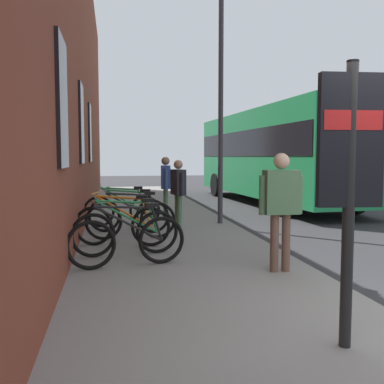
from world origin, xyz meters
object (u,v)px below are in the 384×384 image
(bicycle_leaning_wall, at_px, (122,225))
(pedestrian_near_bus, at_px, (166,181))
(bicycle_mid_rack, at_px, (131,219))
(bicycle_by_door, at_px, (122,210))
(pedestrian_by_facade, at_px, (178,187))
(street_lamp, at_px, (221,83))
(pedestrian_crossing_street, at_px, (281,200))
(city_bus, at_px, (274,152))
(transit_info_sign, at_px, (350,159))
(bicycle_end_of_row, at_px, (128,241))
(bicycle_far_end, at_px, (128,214))
(bicycle_nearest_sign, at_px, (126,232))

(bicycle_leaning_wall, height_order, pedestrian_near_bus, pedestrian_near_bus)
(bicycle_mid_rack, height_order, pedestrian_near_bus, pedestrian_near_bus)
(bicycle_by_door, relative_size, pedestrian_by_facade, 1.15)
(bicycle_mid_rack, distance_m, pedestrian_by_facade, 1.72)
(pedestrian_by_facade, height_order, street_lamp, street_lamp)
(pedestrian_near_bus, height_order, pedestrian_crossing_street, pedestrian_crossing_street)
(bicycle_leaning_wall, distance_m, street_lamp, 4.48)
(bicycle_by_door, height_order, city_bus, city_bus)
(pedestrian_near_bus, bearing_deg, bicycle_mid_rack, 159.35)
(bicycle_by_door, height_order, pedestrian_near_bus, pedestrian_near_bus)
(transit_info_sign, distance_m, pedestrian_crossing_street, 2.51)
(bicycle_end_of_row, bearing_deg, pedestrian_crossing_street, -107.37)
(transit_info_sign, relative_size, pedestrian_by_facade, 1.56)
(transit_info_sign, bearing_deg, bicycle_mid_rack, 16.82)
(bicycle_by_door, bearing_deg, bicycle_mid_rack, -175.00)
(bicycle_by_door, xyz_separation_m, city_bus, (5.23, -5.66, 1.41))
(transit_info_sign, xyz_separation_m, city_bus, (12.02, -3.94, 0.20))
(bicycle_far_end, height_order, transit_info_sign, transit_info_sign)
(transit_info_sign, distance_m, pedestrian_near_bus, 7.94)
(bicycle_far_end, relative_size, bicycle_by_door, 0.97)
(bicycle_far_end, bearing_deg, street_lamp, -67.27)
(transit_info_sign, relative_size, pedestrian_near_bus, 1.49)
(bicycle_by_door, height_order, pedestrian_crossing_street, pedestrian_crossing_street)
(city_bus, bearing_deg, transit_info_sign, 161.85)
(pedestrian_crossing_street, bearing_deg, transit_info_sign, 171.16)
(pedestrian_crossing_street, bearing_deg, bicycle_far_end, 28.98)
(bicycle_mid_rack, bearing_deg, transit_info_sign, -163.18)
(bicycle_nearest_sign, distance_m, pedestrian_by_facade, 2.94)
(city_bus, height_order, pedestrian_crossing_street, city_bus)
(transit_info_sign, bearing_deg, street_lamp, -5.28)
(bicycle_leaning_wall, relative_size, pedestrian_crossing_street, 1.04)
(bicycle_nearest_sign, height_order, transit_info_sign, transit_info_sign)
(pedestrian_near_bus, bearing_deg, bicycle_nearest_sign, 164.26)
(transit_info_sign, height_order, pedestrian_by_facade, transit_info_sign)
(pedestrian_near_bus, distance_m, street_lamp, 2.83)
(pedestrian_by_facade, bearing_deg, bicycle_end_of_row, 159.45)
(bicycle_by_door, xyz_separation_m, pedestrian_crossing_street, (-4.38, -2.09, 0.63))
(pedestrian_crossing_street, xyz_separation_m, street_lamp, (4.52, -0.27, 2.34))
(bicycle_nearest_sign, relative_size, bicycle_far_end, 1.03)
(bicycle_nearest_sign, height_order, bicycle_leaning_wall, same)
(bicycle_mid_rack, distance_m, bicycle_by_door, 1.57)
(bicycle_leaning_wall, height_order, pedestrian_crossing_street, pedestrian_crossing_street)
(bicycle_nearest_sign, xyz_separation_m, bicycle_leaning_wall, (0.77, 0.05, -0.00))
(bicycle_nearest_sign, relative_size, bicycle_mid_rack, 1.00)
(bicycle_by_door, distance_m, transit_info_sign, 7.11)
(pedestrian_by_facade, height_order, pedestrian_near_bus, pedestrian_near_bus)
(bicycle_nearest_sign, height_order, bicycle_mid_rack, same)
(bicycle_nearest_sign, height_order, pedestrian_by_facade, pedestrian_by_facade)
(bicycle_nearest_sign, distance_m, bicycle_far_end, 2.17)
(pedestrian_crossing_street, bearing_deg, street_lamp, -3.37)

